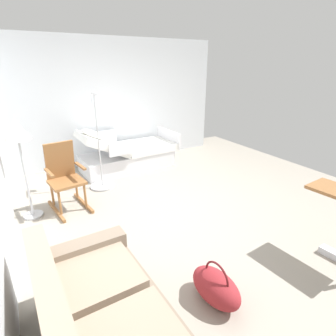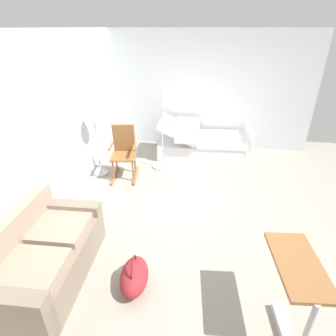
# 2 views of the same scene
# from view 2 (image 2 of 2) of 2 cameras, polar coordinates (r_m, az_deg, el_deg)

# --- Properties ---
(ground_plane) EXTENTS (6.79, 6.79, 0.00)m
(ground_plane) POSITION_cam_2_polar(r_m,az_deg,el_deg) (4.68, 6.46, -8.09)
(ground_plane) COLOR gray
(back_wall) EXTENTS (5.63, 0.10, 2.70)m
(back_wall) POSITION_cam_2_polar(r_m,az_deg,el_deg) (4.72, -23.07, 8.59)
(back_wall) COLOR silver
(back_wall) RESTS_ON ground
(side_wall) EXTENTS (0.10, 4.85, 2.70)m
(side_wall) POSITION_cam_2_polar(r_m,az_deg,el_deg) (6.71, 8.35, 15.58)
(side_wall) COLOR silver
(side_wall) RESTS_ON ground
(hospital_bed) EXTENTS (1.10, 2.14, 1.02)m
(hospital_bed) POSITION_cam_2_polar(r_m,az_deg,el_deg) (6.38, 6.90, 5.16)
(hospital_bed) COLOR silver
(hospital_bed) RESTS_ON ground
(couch) EXTENTS (1.64, 0.92, 0.85)m
(couch) POSITION_cam_2_polar(r_m,az_deg,el_deg) (3.65, -24.62, -16.84)
(couch) COLOR #7D6C5C
(couch) RESTS_ON ground
(rocking_chair) EXTENTS (0.82, 0.58, 1.05)m
(rocking_chair) POSITION_cam_2_polar(r_m,az_deg,el_deg) (5.45, -9.24, 3.29)
(rocking_chair) COLOR brown
(rocking_chair) RESTS_ON ground
(floor_lamp) EXTENTS (0.34, 0.34, 1.48)m
(floor_lamp) POSITION_cam_2_polar(r_m,az_deg,el_deg) (5.34, -15.38, 10.48)
(floor_lamp) COLOR #B2B5BA
(floor_lamp) RESTS_ON ground
(overbed_table) EXTENTS (0.86, 0.47, 0.84)m
(overbed_table) POSITION_cam_2_polar(r_m,az_deg,el_deg) (2.98, 25.06, -22.82)
(overbed_table) COLOR #B2B5BA
(overbed_table) RESTS_ON ground
(duffel_bag) EXTENTS (0.59, 0.37, 0.43)m
(duffel_bag) POSITION_cam_2_polar(r_m,az_deg,el_deg) (3.39, -7.09, -21.65)
(duffel_bag) COLOR maroon
(duffel_bag) RESTS_ON ground
(iv_pole) EXTENTS (0.44, 0.44, 1.69)m
(iv_pole) POSITION_cam_2_polar(r_m,az_deg,el_deg) (5.82, -1.16, 2.55)
(iv_pole) COLOR #B2B5BA
(iv_pole) RESTS_ON ground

